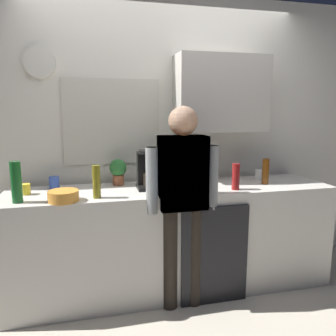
# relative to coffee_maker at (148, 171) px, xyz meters

# --- Properties ---
(ground_plane) EXTENTS (8.00, 8.00, 0.00)m
(ground_plane) POSITION_rel_coffee_maker_xyz_m (0.21, -0.33, -1.06)
(ground_plane) COLOR beige
(kitchen_counter) EXTENTS (2.77, 0.64, 0.91)m
(kitchen_counter) POSITION_rel_coffee_maker_xyz_m (0.21, -0.03, -0.60)
(kitchen_counter) COLOR beige
(kitchen_counter) RESTS_ON ground_plane
(dishwasher_panel) EXTENTS (0.56, 0.02, 0.82)m
(dishwasher_panel) POSITION_rel_coffee_maker_xyz_m (0.47, -0.37, -0.65)
(dishwasher_panel) COLOR black
(dishwasher_panel) RESTS_ON ground_plane
(back_wall_assembly) EXTENTS (4.37, 0.42, 2.60)m
(back_wall_assembly) POSITION_rel_coffee_maker_xyz_m (0.26, 0.37, 0.30)
(back_wall_assembly) COLOR silver
(back_wall_assembly) RESTS_ON ground_plane
(coffee_maker) EXTENTS (0.20, 0.20, 0.33)m
(coffee_maker) POSITION_rel_coffee_maker_xyz_m (0.00, 0.00, 0.00)
(coffee_maker) COLOR black
(coffee_maker) RESTS_ON kitchen_counter
(bottle_red_vinegar) EXTENTS (0.06, 0.06, 0.22)m
(bottle_red_vinegar) POSITION_rel_coffee_maker_xyz_m (0.70, -0.22, -0.04)
(bottle_red_vinegar) COLOR maroon
(bottle_red_vinegar) RESTS_ON kitchen_counter
(bottle_amber_beer) EXTENTS (0.06, 0.06, 0.23)m
(bottle_amber_beer) POSITION_rel_coffee_maker_xyz_m (1.05, -0.08, -0.03)
(bottle_amber_beer) COLOR brown
(bottle_amber_beer) RESTS_ON kitchen_counter
(bottle_clear_soda) EXTENTS (0.09, 0.09, 0.28)m
(bottle_clear_soda) POSITION_rel_coffee_maker_xyz_m (0.27, 0.01, -0.01)
(bottle_clear_soda) COLOR #2D8C33
(bottle_clear_soda) RESTS_ON kitchen_counter
(bottle_dark_sauce) EXTENTS (0.06, 0.06, 0.18)m
(bottle_dark_sauce) POSITION_rel_coffee_maker_xyz_m (0.43, 0.00, -0.06)
(bottle_dark_sauce) COLOR black
(bottle_dark_sauce) RESTS_ON kitchen_counter
(bottle_olive_oil) EXTENTS (0.06, 0.06, 0.25)m
(bottle_olive_oil) POSITION_rel_coffee_maker_xyz_m (-0.43, -0.22, -0.02)
(bottle_olive_oil) COLOR olive
(bottle_olive_oil) RESTS_ON kitchen_counter
(bottle_green_wine) EXTENTS (0.07, 0.07, 0.30)m
(bottle_green_wine) POSITION_rel_coffee_maker_xyz_m (-0.99, -0.22, 0.00)
(bottle_green_wine) COLOR #195923
(bottle_green_wine) RESTS_ON kitchen_counter
(cup_blue_mug) EXTENTS (0.08, 0.08, 0.10)m
(cup_blue_mug) POSITION_rel_coffee_maker_xyz_m (-0.78, 0.18, -0.10)
(cup_blue_mug) COLOR #3351B2
(cup_blue_mug) RESTS_ON kitchen_counter
(cup_white_mug) EXTENTS (0.08, 0.08, 0.09)m
(cup_white_mug) POSITION_rel_coffee_maker_xyz_m (1.09, 0.09, -0.10)
(cup_white_mug) COLOR white
(cup_white_mug) RESTS_ON kitchen_counter
(cup_yellow_cup) EXTENTS (0.07, 0.07, 0.08)m
(cup_yellow_cup) POSITION_rel_coffee_maker_xyz_m (-0.98, 0.01, -0.10)
(cup_yellow_cup) COLOR yellow
(cup_yellow_cup) RESTS_ON kitchen_counter
(mixing_bowl) EXTENTS (0.22, 0.22, 0.08)m
(mixing_bowl) POSITION_rel_coffee_maker_xyz_m (-0.67, -0.26, -0.11)
(mixing_bowl) COLOR orange
(mixing_bowl) RESTS_ON kitchen_counter
(potted_plant) EXTENTS (0.15, 0.15, 0.23)m
(potted_plant) POSITION_rel_coffee_maker_xyz_m (-0.24, 0.18, -0.01)
(potted_plant) COLOR #9E5638
(potted_plant) RESTS_ON kitchen_counter
(person_at_sink) EXTENTS (0.57, 0.22, 1.60)m
(person_at_sink) POSITION_rel_coffee_maker_xyz_m (0.21, -0.33, -0.11)
(person_at_sink) COLOR black
(person_at_sink) RESTS_ON ground_plane
(person_guest) EXTENTS (0.57, 0.22, 1.60)m
(person_guest) POSITION_rel_coffee_maker_xyz_m (0.21, -0.33, -0.11)
(person_guest) COLOR brown
(person_guest) RESTS_ON ground_plane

